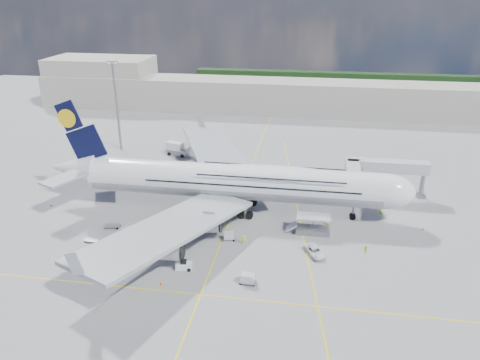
% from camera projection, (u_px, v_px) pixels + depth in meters
% --- Properties ---
extents(ground, '(300.00, 300.00, 0.00)m').
position_uv_depth(ground, '(225.00, 233.00, 91.59)').
color(ground, gray).
rests_on(ground, ground).
extents(taxi_line_main, '(0.25, 220.00, 0.01)m').
position_uv_depth(taxi_line_main, '(225.00, 233.00, 91.59)').
color(taxi_line_main, yellow).
rests_on(taxi_line_main, ground).
extents(taxi_line_cross, '(120.00, 0.25, 0.01)m').
position_uv_depth(taxi_line_cross, '(201.00, 295.00, 73.40)').
color(taxi_line_cross, yellow).
rests_on(taxi_line_cross, ground).
extents(taxi_line_diag, '(14.16, 99.06, 0.01)m').
position_uv_depth(taxi_line_diag, '(299.00, 215.00, 98.62)').
color(taxi_line_diag, yellow).
rests_on(taxi_line_diag, ground).
extents(airliner, '(77.26, 79.15, 23.71)m').
position_uv_depth(airliner, '(235.00, 181.00, 97.99)').
color(airliner, white).
rests_on(airliner, ground).
extents(jet_bridge, '(18.80, 12.10, 8.50)m').
position_uv_depth(jet_bridge, '(374.00, 171.00, 103.57)').
color(jet_bridge, '#B7B7BC').
rests_on(jet_bridge, ground).
extents(cargo_loader, '(8.53, 3.20, 3.67)m').
position_uv_depth(cargo_loader, '(312.00, 227.00, 91.25)').
color(cargo_loader, silver).
rests_on(cargo_loader, ground).
extents(light_mast, '(3.00, 0.70, 25.50)m').
position_uv_depth(light_mast, '(117.00, 105.00, 133.35)').
color(light_mast, gray).
rests_on(light_mast, ground).
extents(terminal, '(180.00, 16.00, 12.00)m').
position_uv_depth(terminal, '(273.00, 96.00, 175.71)').
color(terminal, '#B2AD9E').
rests_on(terminal, ground).
extents(hangar, '(40.00, 22.00, 18.00)m').
position_uv_depth(hangar, '(102.00, 80.00, 189.47)').
color(hangar, '#B2AD9E').
rests_on(hangar, ground).
extents(tree_line, '(160.00, 6.00, 8.00)m').
position_uv_depth(tree_line, '(370.00, 82.00, 211.50)').
color(tree_line, '#193814').
rests_on(tree_line, ground).
extents(dolly_row_a, '(2.83, 1.62, 0.40)m').
position_uv_depth(dolly_row_a, '(92.00, 240.00, 88.44)').
color(dolly_row_a, gray).
rests_on(dolly_row_a, ground).
extents(dolly_row_b, '(3.64, 2.75, 2.05)m').
position_uv_depth(dolly_row_b, '(185.00, 226.00, 91.95)').
color(dolly_row_b, gray).
rests_on(dolly_row_b, ground).
extents(dolly_row_c, '(3.47, 2.64, 1.95)m').
position_uv_depth(dolly_row_c, '(166.00, 227.00, 91.73)').
color(dolly_row_c, gray).
rests_on(dolly_row_c, ground).
extents(dolly_back, '(3.33, 2.27, 0.45)m').
position_uv_depth(dolly_back, '(113.00, 226.00, 93.46)').
color(dolly_back, gray).
rests_on(dolly_back, ground).
extents(dolly_nose_far, '(2.86, 1.69, 1.74)m').
position_uv_depth(dolly_nose_far, '(248.00, 279.00, 75.80)').
color(dolly_nose_far, gray).
rests_on(dolly_nose_far, ground).
extents(dolly_nose_near, '(2.86, 2.04, 1.64)m').
position_uv_depth(dolly_nose_near, '(229.00, 236.00, 88.80)').
color(dolly_nose_near, gray).
rests_on(dolly_nose_near, ground).
extents(baggage_tug, '(2.95, 1.73, 1.74)m').
position_uv_depth(baggage_tug, '(184.00, 266.00, 79.61)').
color(baggage_tug, silver).
rests_on(baggage_tug, ground).
extents(catering_truck_inner, '(7.79, 3.44, 4.54)m').
position_uv_depth(catering_truck_inner, '(220.00, 173.00, 114.68)').
color(catering_truck_inner, gray).
rests_on(catering_truck_inner, ground).
extents(catering_truck_outer, '(6.80, 3.72, 3.84)m').
position_uv_depth(catering_truck_outer, '(177.00, 149.00, 132.36)').
color(catering_truck_outer, gray).
rests_on(catering_truck_outer, ground).
extents(service_van, '(4.50, 5.78, 1.46)m').
position_uv_depth(service_van, '(315.00, 251.00, 83.91)').
color(service_van, white).
rests_on(service_van, ground).
extents(crew_nose, '(0.78, 0.64, 1.84)m').
position_uv_depth(crew_nose, '(380.00, 212.00, 98.12)').
color(crew_nose, '#B9FD1A').
rests_on(crew_nose, ground).
extents(crew_loader, '(0.94, 0.82, 1.64)m').
position_uv_depth(crew_loader, '(366.00, 250.00, 84.20)').
color(crew_loader, '#B0F81A').
rests_on(crew_loader, ground).
extents(crew_wing, '(0.50, 1.11, 1.86)m').
position_uv_depth(crew_wing, '(153.00, 239.00, 87.69)').
color(crew_wing, '#E4FB1A').
rests_on(crew_wing, ground).
extents(crew_van, '(0.93, 0.87, 1.60)m').
position_uv_depth(crew_van, '(328.00, 221.00, 94.49)').
color(crew_van, '#D2FA1A').
rests_on(crew_van, ground).
extents(crew_tug, '(1.41, 1.09, 1.92)m').
position_uv_depth(crew_tug, '(244.00, 239.00, 87.36)').
color(crew_tug, '#DCFF1A').
rests_on(crew_tug, ground).
extents(cone_nose, '(0.46, 0.46, 0.58)m').
position_uv_depth(cone_nose, '(423.00, 229.00, 92.60)').
color(cone_nose, '#FF5A0D').
rests_on(cone_nose, ground).
extents(cone_wing_left_inner, '(0.45, 0.45, 0.57)m').
position_uv_depth(cone_wing_left_inner, '(217.00, 176.00, 118.14)').
color(cone_wing_left_inner, '#FF5A0D').
rests_on(cone_wing_left_inner, ground).
extents(cone_wing_left_outer, '(0.41, 0.41, 0.52)m').
position_uv_depth(cone_wing_left_outer, '(233.00, 163.00, 126.76)').
color(cone_wing_left_outer, '#FF5A0D').
rests_on(cone_wing_left_outer, ground).
extents(cone_wing_right_inner, '(0.38, 0.38, 0.48)m').
position_uv_depth(cone_wing_right_inner, '(205.00, 232.00, 91.44)').
color(cone_wing_right_inner, '#FF5A0D').
rests_on(cone_wing_right_inner, ground).
extents(cone_wing_right_outer, '(0.43, 0.43, 0.55)m').
position_uv_depth(cone_wing_right_outer, '(161.00, 284.00, 75.69)').
color(cone_wing_right_outer, '#FF5A0D').
rests_on(cone_wing_right_outer, ground).
extents(cone_tail, '(0.40, 0.40, 0.51)m').
position_uv_depth(cone_tail, '(51.00, 205.00, 102.51)').
color(cone_tail, '#FF5A0D').
rests_on(cone_tail, ground).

